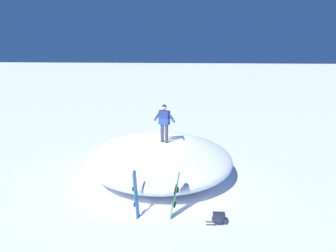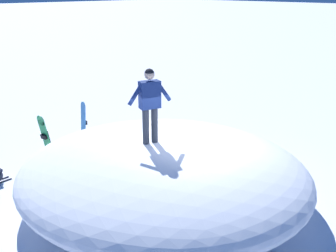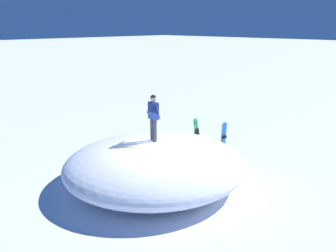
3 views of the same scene
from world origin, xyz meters
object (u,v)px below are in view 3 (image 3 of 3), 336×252
(snowboarder_standing, at_px, (153,114))
(snowboard_secondary_upright, at_px, (223,141))
(snowboard_primary_upright, at_px, (197,136))
(backpack_near, at_px, (177,142))

(snowboarder_standing, distance_m, snowboard_secondary_upright, 3.75)
(snowboarder_standing, relative_size, snowboard_primary_upright, 1.02)
(snowboard_primary_upright, xyz_separation_m, backpack_near, (-1.38, 0.23, -0.62))
(snowboarder_standing, relative_size, backpack_near, 2.43)
(snowboard_primary_upright, distance_m, backpack_near, 1.52)
(snowboard_primary_upright, bearing_deg, snowboarder_standing, -76.69)
(snowboard_primary_upright, distance_m, snowboard_secondary_upright, 1.24)
(snowboarder_standing, xyz_separation_m, snowboard_primary_upright, (-0.76, 3.22, -1.62))
(snowboarder_standing, bearing_deg, snowboard_secondary_upright, 81.98)
(snowboard_secondary_upright, xyz_separation_m, backpack_near, (-2.61, 0.09, -0.64))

